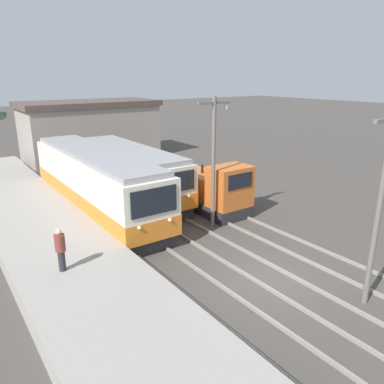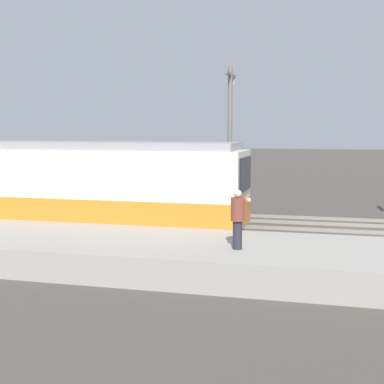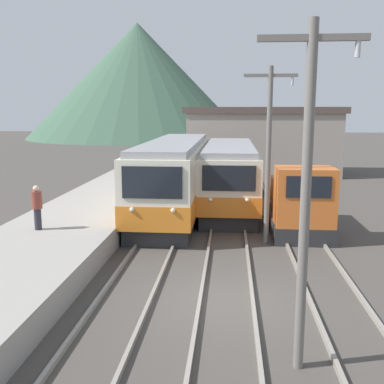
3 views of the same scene
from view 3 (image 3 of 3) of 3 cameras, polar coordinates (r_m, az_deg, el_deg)
name	(u,v)px [view 3 (image 3 of 3)]	position (r m, az deg, el deg)	size (l,w,h in m)	color
ground_plane	(219,300)	(12.88, 3.48, -13.49)	(200.00, 200.00, 0.00)	#47423D
platform_left	(3,278)	(14.28, -22.88, -10.06)	(4.50, 54.00, 0.84)	gray
track_left	(127,294)	(13.16, -8.20, -12.71)	(1.54, 60.00, 0.14)	gray
track_center	(226,298)	(12.85, 4.39, -13.22)	(1.54, 60.00, 0.14)	gray
track_right	(337,301)	(13.18, 17.90, -13.09)	(1.54, 60.00, 0.14)	gray
commuter_train_left	(175,179)	(23.34, -2.15, 1.72)	(2.84, 13.85, 3.69)	#28282B
commuter_train_center	(229,178)	(24.41, 4.75, 1.80)	(2.84, 11.24, 3.42)	#28282B
shunting_locomotive	(298,205)	(19.86, 13.36, -1.56)	(2.40, 5.18, 3.00)	#28282B
catenary_mast_near	(306,188)	(8.84, 14.32, 0.49)	(2.00, 0.20, 6.83)	slate
catenary_mast_mid	(269,149)	(17.51, 9.71, 5.38)	(2.00, 0.20, 6.83)	slate
person_on_platform	(37,206)	(17.46, -19.08, -1.66)	(0.38, 0.38, 1.66)	#282833
station_building	(262,140)	(37.95, 8.83, 6.50)	(12.60, 6.30, 5.47)	gray
mountain_backdrop	(138,81)	(89.70, -6.85, 13.81)	(42.47, 42.47, 21.60)	#3D5B47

